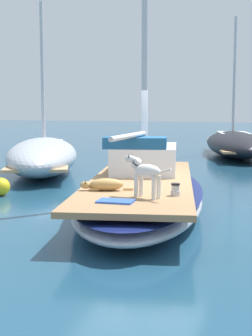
{
  "coord_description": "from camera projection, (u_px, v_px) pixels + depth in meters",
  "views": [
    {
      "loc": [
        2.8,
        -9.53,
        2.14
      ],
      "look_at": [
        0.0,
        -1.0,
        1.01
      ],
      "focal_mm": 52.0,
      "sensor_mm": 36.0,
      "label": 1
    }
  ],
  "objects": [
    {
      "name": "sailboat_main",
      "position": [
        141.0,
        195.0,
        10.07
      ],
      "size": [
        3.96,
        7.6,
        0.66
      ],
      "color": "#B2B7C1",
      "rests_on": "ground"
    },
    {
      "name": "deck_winch",
      "position": [
        175.0,
        190.0,
        8.14
      ],
      "size": [
        0.16,
        0.16,
        0.21
      ],
      "color": "#B7B7BC",
      "rests_on": "sailboat_main"
    },
    {
      "name": "dog_white",
      "position": [
        145.0,
        172.0,
        7.92
      ],
      "size": [
        0.9,
        0.43,
        0.7
      ],
      "color": "silver",
      "rests_on": "sailboat_main"
    },
    {
      "name": "dog_tan",
      "position": [
        104.0,
        185.0,
        8.64
      ],
      "size": [
        0.93,
        0.43,
        0.22
      ],
      "color": "tan",
      "rests_on": "sailboat_main"
    },
    {
      "name": "deck_towel",
      "position": [
        116.0,
        201.0,
        7.6
      ],
      "size": [
        0.58,
        0.4,
        0.03
      ],
      "primitive_type": "cube",
      "rotation": [
        0.0,
        0.0,
        0.07
      ],
      "color": "blue",
      "rests_on": "sailboat_main"
    },
    {
      "name": "moored_boat_far_astern",
      "position": [
        235.0,
        143.0,
        21.22
      ],
      "size": [
        4.1,
        8.05,
        6.08
      ],
      "color": "black",
      "rests_on": "ground"
    },
    {
      "name": "ground_plane",
      "position": [
        141.0,
        210.0,
        10.11
      ],
      "size": [
        120.0,
        120.0,
        0.0
      ],
      "primitive_type": "plane",
      "color": "navy"
    },
    {
      "name": "cabin_house",
      "position": [
        144.0,
        157.0,
        11.09
      ],
      "size": [
        1.83,
        2.47,
        0.84
      ],
      "color": "silver",
      "rests_on": "sailboat_main"
    },
    {
      "name": "mooring_buoy",
      "position": [
        1.0,
        187.0,
        11.77
      ],
      "size": [
        0.44,
        0.44,
        0.44
      ],
      "primitive_type": "sphere",
      "color": "yellow",
      "rests_on": "ground"
    },
    {
      "name": "moored_boat_port_side",
      "position": [
        43.0,
        155.0,
        15.67
      ],
      "size": [
        4.59,
        6.84,
        5.53
      ],
      "color": "#B2B7C1",
      "rests_on": "ground"
    }
  ]
}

